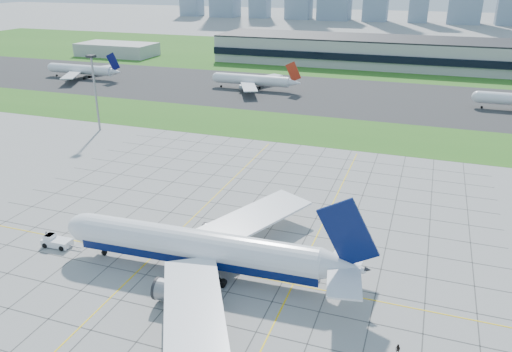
{
  "coord_description": "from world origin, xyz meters",
  "views": [
    {
      "loc": [
        36.33,
        -73.72,
        50.75
      ],
      "look_at": [
        0.82,
        27.07,
        7.0
      ],
      "focal_mm": 35.0,
      "sensor_mm": 36.0,
      "label": 1
    }
  ],
  "objects": [
    {
      "name": "apron_markings",
      "position": [
        0.43,
        11.09,
        0.02
      ],
      "size": [
        120.0,
        130.0,
        0.03
      ],
      "color": "#474744",
      "rests_on": "ground"
    },
    {
      "name": "light_mast",
      "position": [
        -70.0,
        65.0,
        16.18
      ],
      "size": [
        2.5,
        2.5,
        25.6
      ],
      "color": "gray",
      "rests_on": "ground"
    },
    {
      "name": "distant_jet_1",
      "position": [
        -41.51,
        143.4,
        4.49
      ],
      "size": [
        41.03,
        42.66,
        14.08
      ],
      "color": "white",
      "rests_on": "ground"
    },
    {
      "name": "distant_jet_0",
      "position": [
        -133.59,
        139.39,
        4.49
      ],
      "size": [
        41.65,
        42.66,
        14.08
      ],
      "color": "white",
      "rests_on": "ground"
    },
    {
      "name": "crew_near",
      "position": [
        -33.55,
        -3.69,
        0.97
      ],
      "size": [
        0.84,
        0.8,
        1.94
      ],
      "primitive_type": "imported",
      "rotation": [
        0.0,
        0.0,
        0.67
      ],
      "color": "black",
      "rests_on": "ground"
    },
    {
      "name": "grass_far",
      "position": [
        0.0,
        255.0,
        0.02
      ],
      "size": [
        700.0,
        145.0,
        0.04
      ],
      "primitive_type": "cube",
      "color": "#2B641C",
      "rests_on": "ground"
    },
    {
      "name": "airliner",
      "position": [
        1.12,
        -3.78,
        5.03
      ],
      "size": [
        58.49,
        59.2,
        18.4
      ],
      "rotation": [
        0.0,
        0.0,
        0.04
      ],
      "color": "white",
      "rests_on": "ground"
    },
    {
      "name": "crew_far",
      "position": [
        36.69,
        -13.72,
        0.83
      ],
      "size": [
        1.02,
        0.98,
        1.65
      ],
      "primitive_type": "imported",
      "rotation": [
        0.0,
        0.0,
        -0.64
      ],
      "color": "black",
      "rests_on": "ground"
    },
    {
      "name": "ground",
      "position": [
        0.0,
        0.0,
        0.0
      ],
      "size": [
        1400.0,
        1400.0,
        0.0
      ],
      "primitive_type": "plane",
      "color": "gray",
      "rests_on": "ground"
    },
    {
      "name": "pushback_tug",
      "position": [
        -30.28,
        -4.95,
        1.05
      ],
      "size": [
        8.58,
        3.21,
        2.37
      ],
      "rotation": [
        0.0,
        0.0,
        0.04
      ],
      "color": "white",
      "rests_on": "ground"
    },
    {
      "name": "service_block",
      "position": [
        -160.0,
        210.0,
        4.0
      ],
      "size": [
        50.0,
        25.0,
        8.0
      ],
      "primitive_type": "cube",
      "color": "#B7B7B2",
      "rests_on": "ground"
    },
    {
      "name": "asphalt_taxiway",
      "position": [
        0.0,
        145.0,
        0.03
      ],
      "size": [
        700.0,
        75.0,
        0.04
      ],
      "primitive_type": "cube",
      "color": "#383838",
      "rests_on": "ground"
    },
    {
      "name": "terminal",
      "position": [
        40.0,
        229.87,
        7.89
      ],
      "size": [
        260.0,
        43.0,
        15.8
      ],
      "color": "#B7B7B2",
      "rests_on": "ground"
    },
    {
      "name": "grass_median",
      "position": [
        0.0,
        90.0,
        0.02
      ],
      "size": [
        700.0,
        35.0,
        0.04
      ],
      "primitive_type": "cube",
      "color": "#2B641C",
      "rests_on": "ground"
    }
  ]
}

